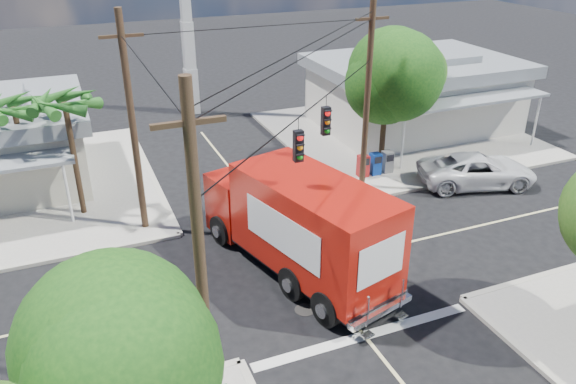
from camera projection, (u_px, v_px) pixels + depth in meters
ground at (308, 266)px, 21.21m from camera, size 120.00×120.00×0.00m
sidewalk_ne at (398, 134)px, 33.96m from camera, size 14.12×14.12×0.14m
sidewalk_nw at (4, 195)px, 26.49m from camera, size 14.12×14.12×0.14m
road_markings at (325, 287)px, 19.98m from camera, size 32.00×32.00×0.01m
building_ne at (414, 91)px, 34.43m from camera, size 11.80×10.20×4.50m
radio_tower at (187, 27)px, 35.54m from camera, size 0.80×0.80×17.00m
tree_sw_front at (140, 356)px, 10.65m from camera, size 3.88×3.78×6.03m
tree_ne_front at (388, 80)px, 27.22m from camera, size 4.21×4.14×6.66m
tree_ne_back at (407, 76)px, 30.19m from camera, size 3.77×3.66×5.82m
palm_nw_front at (65, 105)px, 22.66m from camera, size 3.01×3.08×5.59m
palm_nw_back at (14, 109)px, 23.38m from camera, size 3.01×3.08×5.19m
utility_poles at (251, 141)px, 19.95m from camera, size 12.00×10.68×9.00m
vending_boxes at (375, 164)px, 28.29m from camera, size 1.90×0.50×1.10m
delivery_truck at (299, 223)px, 20.15m from camera, size 4.87×9.26×3.85m
parked_car at (477, 170)px, 27.36m from camera, size 6.14×4.08×1.57m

